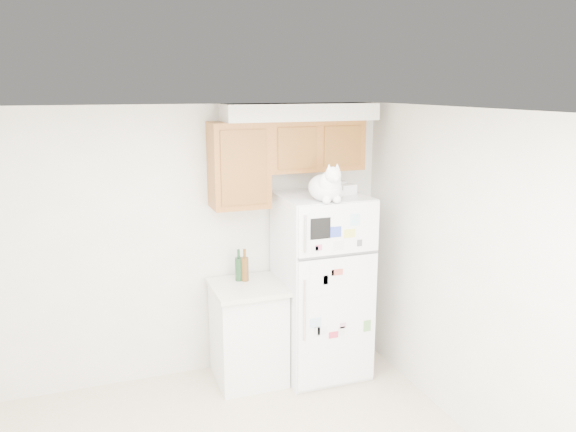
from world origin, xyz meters
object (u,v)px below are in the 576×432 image
bottle_amber (245,265)px  storage_box_front (347,189)px  refrigerator (322,285)px  storage_box_back (335,187)px  base_counter (248,332)px  cat (327,186)px  bottle_green (239,265)px

bottle_amber → storage_box_front: bearing=-12.6°
refrigerator → storage_box_back: size_ratio=9.44×
base_counter → cat: 1.53m
bottle_green → bottle_amber: size_ratio=0.98×
storage_box_back → bottle_amber: size_ratio=0.60×
base_counter → cat: bearing=-28.0°
base_counter → storage_box_front: size_ratio=6.13×
storage_box_back → bottle_amber: storage_box_back is taller
storage_box_front → cat: bearing=-151.7°
storage_box_front → bottle_green: (-0.96, 0.23, -0.68)m
storage_box_front → bottle_amber: 1.15m
cat → storage_box_front: (0.30, 0.23, -0.08)m
cat → storage_box_back: 0.45m
refrigerator → base_counter: (-0.69, 0.07, -0.39)m
base_counter → storage_box_back: bearing=2.7°
refrigerator → bottle_amber: (-0.68, 0.18, 0.22)m
bottle_green → bottle_amber: bottle_amber is taller
cat → bottle_green: cat is taller
cat → storage_box_front: bearing=37.8°
refrigerator → base_counter: 0.79m
storage_box_front → bottle_amber: size_ratio=0.50×
storage_box_back → bottle_amber: 1.09m
base_counter → bottle_amber: 0.62m
bottle_green → storage_box_front: bearing=-13.4°
storage_box_back → bottle_green: 1.13m
refrigerator → storage_box_back: 0.92m
cat → bottle_amber: size_ratio=1.61×
refrigerator → cat: cat is taller
refrigerator → bottle_amber: size_ratio=5.66×
base_counter → storage_box_front: (0.91, -0.10, 1.28)m
storage_box_back → bottle_amber: (-0.85, 0.06, -0.68)m
cat → bottle_green: bearing=145.3°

